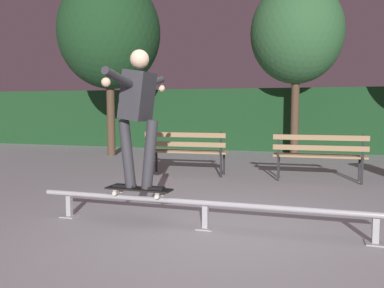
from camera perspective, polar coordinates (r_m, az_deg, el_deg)
ground_plane at (r=4.38m, az=1.45°, el=-12.35°), size 90.00×90.00×0.00m
hedge_backdrop at (r=12.84m, az=11.89°, el=3.42°), size 24.00×1.20×1.90m
grind_rail at (r=4.44m, az=1.91°, el=-8.86°), size 4.01×0.18×0.32m
skateboard at (r=4.66m, az=-7.55°, el=-6.38°), size 0.79×0.23×0.09m
skateboarder at (r=4.57m, az=-7.65°, el=5.20°), size 0.62×1.41×1.56m
park_bench_leftmost at (r=7.83m, az=-0.82°, el=-0.56°), size 1.61×0.47×0.88m
park_bench_left_center at (r=7.47m, az=17.57°, el=-1.08°), size 1.61×0.47×0.88m
tree_behind_benches at (r=11.61m, az=14.59°, el=14.90°), size 2.48×2.48×4.69m
tree_far_left at (r=11.45m, az=-11.61°, el=15.13°), size 2.74×2.74×4.84m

